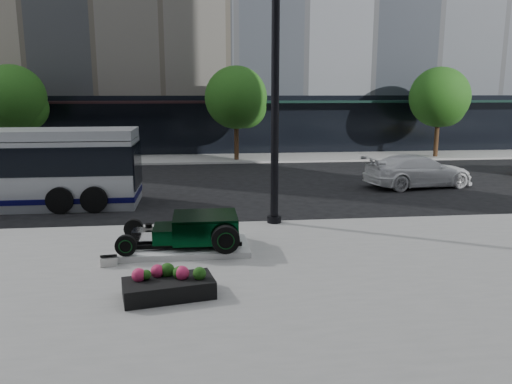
{
  "coord_description": "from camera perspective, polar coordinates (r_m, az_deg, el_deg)",
  "views": [
    {
      "loc": [
        -1.32,
        -17.78,
        4.36
      ],
      "look_at": [
        0.45,
        -2.45,
        1.2
      ],
      "focal_mm": 35.0,
      "sensor_mm": 36.0,
      "label": 1
    }
  ],
  "objects": [
    {
      "name": "sidewalk_near",
      "position": [
        8.56,
        3.36,
        -18.61
      ],
      "size": [
        70.0,
        17.0,
        0.12
      ],
      "primitive_type": "cube",
      "color": "gray",
      "rests_on": "ground"
    },
    {
      "name": "hot_rod",
      "position": [
        13.55,
        -6.73,
        -4.19
      ],
      "size": [
        3.22,
        2.0,
        0.81
      ],
      "color": "black",
      "rests_on": "display_plinth"
    },
    {
      "name": "street_trees",
      "position": [
        30.96,
        -2.03,
        10.47
      ],
      "size": [
        29.8,
        3.8,
        5.7
      ],
      "color": "black",
      "rests_on": "sidewalk_far"
    },
    {
      "name": "white_sedan",
      "position": [
        24.01,
        18.07,
        2.3
      ],
      "size": [
        5.29,
        2.8,
        1.46
      ],
      "primitive_type": "imported",
      "rotation": [
        0.0,
        0.0,
        1.73
      ],
      "color": "white",
      "rests_on": "ground"
    },
    {
      "name": "lamppost",
      "position": [
        15.77,
        2.19,
        10.14
      ],
      "size": [
        0.46,
        0.46,
        8.33
      ],
      "color": "black",
      "rests_on": "sidewalk_near"
    },
    {
      "name": "ground",
      "position": [
        18.36,
        -2.26,
        -2.18
      ],
      "size": [
        120.0,
        120.0,
        0.0
      ],
      "primitive_type": "plane",
      "color": "black",
      "rests_on": "ground"
    },
    {
      "name": "flower_planter",
      "position": [
        10.74,
        -9.96,
        -10.6
      ],
      "size": [
        2.0,
        1.28,
        0.6
      ],
      "color": "black",
      "rests_on": "sidewalk_near"
    },
    {
      "name": "info_plaque",
      "position": [
        12.93,
        -16.46,
        -7.49
      ],
      "size": [
        0.44,
        0.35,
        0.31
      ],
      "color": "silver",
      "rests_on": "sidewalk_near"
    },
    {
      "name": "display_plinth",
      "position": [
        13.7,
        -8.08,
        -6.24
      ],
      "size": [
        3.4,
        1.8,
        0.15
      ],
      "primitive_type": "cube",
      "color": "silver",
      "rests_on": "sidewalk_near"
    },
    {
      "name": "sidewalk_far",
      "position": [
        32.1,
        -4.15,
        3.84
      ],
      "size": [
        70.0,
        4.0,
        0.12
      ],
      "primitive_type": "cube",
      "color": "gray",
      "rests_on": "ground"
    }
  ]
}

